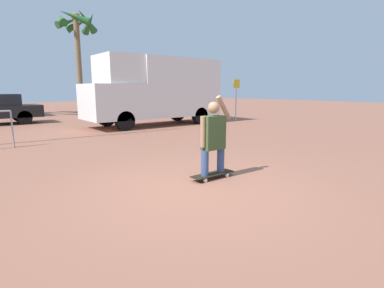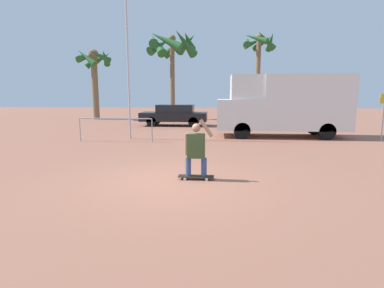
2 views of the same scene
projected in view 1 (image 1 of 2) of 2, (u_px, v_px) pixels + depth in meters
The scene contains 6 objects.
ground_plane at pixel (197, 188), 5.07m from camera, with size 80.00×80.00×0.00m, color #935B47.
skateboard at pixel (213, 174), 5.60m from camera, with size 0.91×0.25×0.09m.
person_skateboarder at pixel (213, 135), 5.47m from camera, with size 0.72×0.22×1.45m.
camper_van at pixel (157, 89), 13.91m from camera, with size 6.39×2.15×3.07m.
palm_tree_near_van at pixel (77, 31), 21.39m from camera, with size 2.81×3.03×7.17m.
street_sign at pixel (236, 94), 15.78m from camera, with size 0.44×0.06×2.16m.
Camera 1 is at (-3.08, -3.76, 1.64)m, focal length 28.00 mm.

